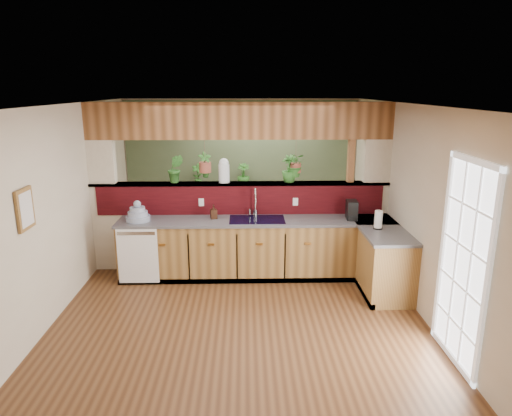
{
  "coord_description": "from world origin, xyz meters",
  "views": [
    {
      "loc": [
        0.08,
        -5.55,
        2.81
      ],
      "look_at": [
        0.23,
        0.7,
        1.15
      ],
      "focal_mm": 32.0,
      "sensor_mm": 36.0,
      "label": 1
    }
  ],
  "objects_px": {
    "glass_jar": "(224,170)",
    "paper_towel": "(378,220)",
    "soap_dispenser": "(214,212)",
    "coffee_maker": "(352,211)",
    "faucet": "(255,201)",
    "dish_stack": "(138,215)",
    "shelving_console": "(217,207)"
  },
  "relations": [
    {
      "from": "dish_stack",
      "to": "soap_dispenser",
      "type": "bearing_deg",
      "value": 4.94
    },
    {
      "from": "soap_dispenser",
      "to": "paper_towel",
      "type": "bearing_deg",
      "value": -13.67
    },
    {
      "from": "shelving_console",
      "to": "dish_stack",
      "type": "bearing_deg",
      "value": -95.49
    },
    {
      "from": "faucet",
      "to": "paper_towel",
      "type": "xyz_separation_m",
      "value": [
        1.7,
        -0.66,
        -0.11
      ]
    },
    {
      "from": "dish_stack",
      "to": "glass_jar",
      "type": "xyz_separation_m",
      "value": [
        1.26,
        0.41,
        0.58
      ]
    },
    {
      "from": "glass_jar",
      "to": "dish_stack",
      "type": "bearing_deg",
      "value": -162.09
    },
    {
      "from": "soap_dispenser",
      "to": "coffee_maker",
      "type": "xyz_separation_m",
      "value": [
        2.06,
        -0.08,
        0.02
      ]
    },
    {
      "from": "coffee_maker",
      "to": "soap_dispenser",
      "type": "bearing_deg",
      "value": -178.69
    },
    {
      "from": "paper_towel",
      "to": "shelving_console",
      "type": "distance_m",
      "value": 3.71
    },
    {
      "from": "dish_stack",
      "to": "shelving_console",
      "type": "xyz_separation_m",
      "value": [
        1.02,
        2.31,
        -0.5
      ]
    },
    {
      "from": "glass_jar",
      "to": "shelving_console",
      "type": "xyz_separation_m",
      "value": [
        -0.24,
        1.9,
        -1.08
      ]
    },
    {
      "from": "faucet",
      "to": "dish_stack",
      "type": "distance_m",
      "value": 1.75
    },
    {
      "from": "dish_stack",
      "to": "coffee_maker",
      "type": "relative_size",
      "value": 1.26
    },
    {
      "from": "paper_towel",
      "to": "glass_jar",
      "type": "relative_size",
      "value": 0.74
    },
    {
      "from": "dish_stack",
      "to": "paper_towel",
      "type": "height_order",
      "value": "dish_stack"
    },
    {
      "from": "coffee_maker",
      "to": "paper_towel",
      "type": "distance_m",
      "value": 0.55
    },
    {
      "from": "coffee_maker",
      "to": "faucet",
      "type": "bearing_deg",
      "value": 176.68
    },
    {
      "from": "dish_stack",
      "to": "paper_towel",
      "type": "xyz_separation_m",
      "value": [
        3.43,
        -0.47,
        0.03
      ]
    },
    {
      "from": "dish_stack",
      "to": "coffee_maker",
      "type": "distance_m",
      "value": 3.17
    },
    {
      "from": "dish_stack",
      "to": "soap_dispenser",
      "type": "height_order",
      "value": "dish_stack"
    },
    {
      "from": "glass_jar",
      "to": "paper_towel",
      "type": "bearing_deg",
      "value": -21.96
    },
    {
      "from": "faucet",
      "to": "coffee_maker",
      "type": "height_order",
      "value": "faucet"
    },
    {
      "from": "faucet",
      "to": "shelving_console",
      "type": "distance_m",
      "value": 2.32
    },
    {
      "from": "shelving_console",
      "to": "soap_dispenser",
      "type": "bearing_deg",
      "value": -69.32
    },
    {
      "from": "faucet",
      "to": "dish_stack",
      "type": "height_order",
      "value": "faucet"
    },
    {
      "from": "faucet",
      "to": "dish_stack",
      "type": "xyz_separation_m",
      "value": [
        -1.73,
        -0.19,
        -0.14
      ]
    },
    {
      "from": "soap_dispenser",
      "to": "shelving_console",
      "type": "distance_m",
      "value": 2.27
    },
    {
      "from": "paper_towel",
      "to": "soap_dispenser",
      "type": "bearing_deg",
      "value": 166.33
    },
    {
      "from": "dish_stack",
      "to": "paper_towel",
      "type": "distance_m",
      "value": 3.46
    },
    {
      "from": "soap_dispenser",
      "to": "glass_jar",
      "type": "relative_size",
      "value": 0.57
    },
    {
      "from": "coffee_maker",
      "to": "glass_jar",
      "type": "bearing_deg",
      "value": 171.97
    },
    {
      "from": "faucet",
      "to": "soap_dispenser",
      "type": "relative_size",
      "value": 2.1
    }
  ]
}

